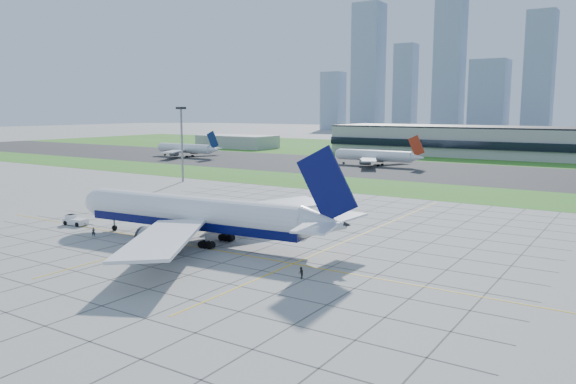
% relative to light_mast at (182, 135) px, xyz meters
% --- Properties ---
extents(ground, '(1400.00, 1400.00, 0.00)m').
position_rel_light_mast_xyz_m(ground, '(70.00, -65.00, -16.18)').
color(ground, '#9A9A94').
rests_on(ground, ground).
extents(grass_median, '(700.00, 35.00, 0.04)m').
position_rel_light_mast_xyz_m(grass_median, '(70.00, 25.00, -16.16)').
color(grass_median, '#3E7321').
rests_on(grass_median, ground).
extents(asphalt_taxiway, '(700.00, 75.00, 0.04)m').
position_rel_light_mast_xyz_m(asphalt_taxiway, '(70.00, 80.00, -16.15)').
color(asphalt_taxiway, '#383838').
rests_on(asphalt_taxiway, ground).
extents(grass_far, '(700.00, 145.00, 0.04)m').
position_rel_light_mast_xyz_m(grass_far, '(70.00, 190.00, -16.16)').
color(grass_far, '#3E7321').
rests_on(grass_far, ground).
extents(apron_markings, '(120.00, 130.00, 0.03)m').
position_rel_light_mast_xyz_m(apron_markings, '(70.43, -53.91, -16.17)').
color(apron_markings, '#474744').
rests_on(apron_markings, ground).
extents(service_block, '(50.00, 25.00, 8.00)m').
position_rel_light_mast_xyz_m(service_block, '(-90.00, 145.00, -12.18)').
color(service_block, '#B7B7B2').
rests_on(service_block, ground).
extents(light_mast, '(2.50, 2.50, 25.60)m').
position_rel_light_mast_xyz_m(light_mast, '(0.00, 0.00, 0.00)').
color(light_mast, gray).
rests_on(light_mast, ground).
extents(city_skyline, '(523.00, 32.40, 160.00)m').
position_rel_light_mast_xyz_m(city_skyline, '(61.29, 455.00, 42.91)').
color(city_skyline, '#8EA1BA').
rests_on(city_skyline, ground).
extents(airliner, '(60.77, 61.35, 19.13)m').
position_rel_light_mast_xyz_m(airliner, '(64.39, -64.03, -10.95)').
color(airliner, white).
rests_on(airliner, ground).
extents(pushback_tug, '(7.95, 3.16, 2.19)m').
position_rel_light_mast_xyz_m(pushback_tug, '(31.63, -66.81, -15.21)').
color(pushback_tug, white).
rests_on(pushback_tug, ground).
extents(crew_near, '(0.78, 0.82, 1.88)m').
position_rel_light_mast_xyz_m(crew_near, '(44.52, -71.97, -15.24)').
color(crew_near, black).
rests_on(crew_near, ground).
extents(crew_far, '(1.09, 1.10, 1.79)m').
position_rel_light_mast_xyz_m(crew_far, '(93.33, -73.27, -15.28)').
color(crew_far, '#29261B').
rests_on(crew_far, ground).
extents(distant_jet_0, '(39.34, 42.66, 14.08)m').
position_rel_light_mast_xyz_m(distant_jet_0, '(-68.64, 74.87, -11.70)').
color(distant_jet_0, white).
rests_on(distant_jet_0, ground).
extents(distant_jet_1, '(39.82, 42.66, 14.08)m').
position_rel_light_mast_xyz_m(distant_jet_1, '(33.52, 86.27, -11.70)').
color(distant_jet_1, white).
rests_on(distant_jet_1, ground).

